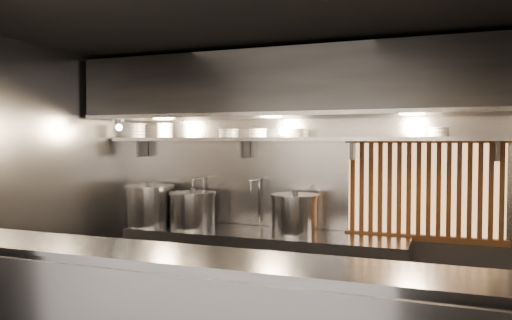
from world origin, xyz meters
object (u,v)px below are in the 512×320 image
Objects in this scene: pendant_bulb at (282,131)px; stock_pot_mid at (193,210)px; heat_lamp at (118,122)px; stock_pot_right at (295,214)px; stock_pot_left at (149,205)px.

pendant_bulb is 0.33× the size of stock_pot_mid.
stock_pot_mid is at bearing -174.40° from pendant_bulb.
heat_lamp is 1.87× the size of pendant_bulb.
stock_pot_left is at bearing -178.65° from stock_pot_right.
stock_pot_mid is at bearing -0.47° from stock_pot_left.
heat_lamp is at bearing -162.42° from stock_pot_mid.
heat_lamp is 1.27m from stock_pot_mid.
stock_pot_right is (1.95, 0.30, -0.96)m from heat_lamp.
stock_pot_mid is 1.16m from stock_pot_right.
pendant_bulb is 0.25× the size of stock_pot_left.
stock_pot_mid is 1.04× the size of stock_pot_right.
stock_pot_left is at bearing 179.53° from stock_pot_mid.
stock_pot_left reaches higher than stock_pot_right.
stock_pot_mid is at bearing 17.58° from heat_lamp.
stock_pot_left is at bearing -176.56° from pendant_bulb.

